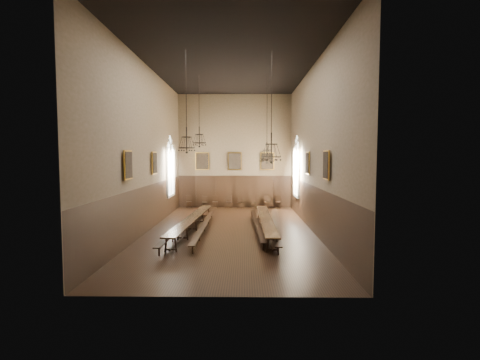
{
  "coord_description": "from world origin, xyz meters",
  "views": [
    {
      "loc": [
        0.78,
        -18.82,
        4.08
      ],
      "look_at": [
        0.52,
        1.5,
        2.69
      ],
      "focal_mm": 26.0,
      "sensor_mm": 36.0,
      "label": 1
    }
  ],
  "objects_px": {
    "bench_left_inner": "(204,226)",
    "bench_right_inner": "(257,225)",
    "chair_5": "(253,205)",
    "table_left": "(192,224)",
    "chair_3": "(229,204)",
    "bench_left_outer": "(183,226)",
    "chair_7": "(278,204)",
    "chandelier_back_right": "(267,153)",
    "chandelier_front_left": "(187,141)",
    "table_right": "(266,225)",
    "chandelier_front_right": "(271,150)",
    "chair_6": "(268,204)",
    "chandelier_back_left": "(199,138)",
    "chair_4": "(240,205)",
    "chair_0": "(189,204)",
    "chair_1": "(205,204)",
    "bench_right_outer": "(276,226)",
    "chair_2": "(215,204)"
  },
  "relations": [
    {
      "from": "bench_left_inner",
      "to": "chair_0",
      "type": "xyz_separation_m",
      "value": [
        -2.21,
        8.71,
        0.03
      ]
    },
    {
      "from": "chair_1",
      "to": "chandelier_front_left",
      "type": "xyz_separation_m",
      "value": [
        0.45,
        -11.02,
        4.54
      ]
    },
    {
      "from": "chair_5",
      "to": "chair_7",
      "type": "relative_size",
      "value": 0.87
    },
    {
      "from": "bench_right_inner",
      "to": "chair_3",
      "type": "relative_size",
      "value": 9.56
    },
    {
      "from": "chair_5",
      "to": "table_right",
      "type": "bearing_deg",
      "value": -85.33
    },
    {
      "from": "chair_6",
      "to": "chandelier_front_left",
      "type": "xyz_separation_m",
      "value": [
        -4.54,
        -10.99,
        4.52
      ]
    },
    {
      "from": "bench_left_inner",
      "to": "chair_5",
      "type": "bearing_deg",
      "value": 71.57
    },
    {
      "from": "bench_right_inner",
      "to": "chair_6",
      "type": "height_order",
      "value": "chair_6"
    },
    {
      "from": "chair_3",
      "to": "bench_right_outer",
      "type": "bearing_deg",
      "value": -53.55
    },
    {
      "from": "bench_right_inner",
      "to": "chandelier_front_right",
      "type": "bearing_deg",
      "value": -76.89
    },
    {
      "from": "chair_1",
      "to": "chair_4",
      "type": "height_order",
      "value": "chair_1"
    },
    {
      "from": "table_right",
      "to": "chandelier_back_left",
      "type": "height_order",
      "value": "chandelier_back_left"
    },
    {
      "from": "bench_left_outer",
      "to": "chair_2",
      "type": "bearing_deg",
      "value": 83.18
    },
    {
      "from": "table_left",
      "to": "bench_right_inner",
      "type": "height_order",
      "value": "table_left"
    },
    {
      "from": "chair_2",
      "to": "chair_4",
      "type": "bearing_deg",
      "value": -7.06
    },
    {
      "from": "bench_left_outer",
      "to": "chandelier_back_left",
      "type": "bearing_deg",
      "value": 77.55
    },
    {
      "from": "chair_4",
      "to": "chair_6",
      "type": "height_order",
      "value": "chair_6"
    },
    {
      "from": "chair_6",
      "to": "chandelier_front_left",
      "type": "height_order",
      "value": "chandelier_front_left"
    },
    {
      "from": "chair_1",
      "to": "chair_7",
      "type": "distance_m",
      "value": 5.83
    },
    {
      "from": "chair_0",
      "to": "bench_left_outer",
      "type": "bearing_deg",
      "value": -97.87
    },
    {
      "from": "bench_left_inner",
      "to": "chair_1",
      "type": "distance_m",
      "value": 8.73
    },
    {
      "from": "chair_5",
      "to": "chair_6",
      "type": "relative_size",
      "value": 0.86
    },
    {
      "from": "chair_2",
      "to": "chandelier_back_right",
      "type": "relative_size",
      "value": 0.19
    },
    {
      "from": "bench_left_inner",
      "to": "chair_1",
      "type": "bearing_deg",
      "value": 96.45
    },
    {
      "from": "table_right",
      "to": "chandelier_front_right",
      "type": "xyz_separation_m",
      "value": [
        0.1,
        -2.13,
        4.01
      ]
    },
    {
      "from": "chair_4",
      "to": "chandelier_front_right",
      "type": "distance_m",
      "value": 11.62
    },
    {
      "from": "table_right",
      "to": "bench_left_inner",
      "type": "distance_m",
      "value": 3.36
    },
    {
      "from": "chair_7",
      "to": "chandelier_back_right",
      "type": "xyz_separation_m",
      "value": [
        -1.3,
        -6.07,
        3.98
      ]
    },
    {
      "from": "bench_left_outer",
      "to": "chandelier_back_left",
      "type": "xyz_separation_m",
      "value": [
        0.6,
        2.7,
        4.91
      ]
    },
    {
      "from": "bench_left_outer",
      "to": "chair_1",
      "type": "relative_size",
      "value": 11.17
    },
    {
      "from": "bench_left_inner",
      "to": "bench_right_inner",
      "type": "bearing_deg",
      "value": 8.22
    },
    {
      "from": "bench_right_outer",
      "to": "chair_2",
      "type": "distance_m",
      "value": 9.45
    },
    {
      "from": "bench_left_outer",
      "to": "chair_7",
      "type": "xyz_separation_m",
      "value": [
        6.03,
        8.68,
        0.0
      ]
    },
    {
      "from": "table_left",
      "to": "bench_left_outer",
      "type": "xyz_separation_m",
      "value": [
        -0.49,
        -0.15,
        -0.08
      ]
    },
    {
      "from": "table_left",
      "to": "chair_3",
      "type": "relative_size",
      "value": 9.95
    },
    {
      "from": "table_right",
      "to": "bench_left_inner",
      "type": "xyz_separation_m",
      "value": [
        -3.36,
        -0.06,
        -0.09
      ]
    },
    {
      "from": "chandelier_back_left",
      "to": "bench_left_outer",
      "type": "bearing_deg",
      "value": -102.45
    },
    {
      "from": "chair_2",
      "to": "chair_6",
      "type": "xyz_separation_m",
      "value": [
        4.15,
        -0.06,
        0.01
      ]
    },
    {
      "from": "chair_7",
      "to": "chair_6",
      "type": "bearing_deg",
      "value": -163.19
    },
    {
      "from": "chair_0",
      "to": "chair_4",
      "type": "xyz_separation_m",
      "value": [
        4.03,
        -0.03,
        -0.04
      ]
    },
    {
      "from": "table_right",
      "to": "bench_right_outer",
      "type": "bearing_deg",
      "value": 10.06
    },
    {
      "from": "chandelier_front_right",
      "to": "chair_6",
      "type": "bearing_deg",
      "value": 87.03
    },
    {
      "from": "chair_5",
      "to": "chandelier_back_right",
      "type": "height_order",
      "value": "chandelier_back_right"
    },
    {
      "from": "table_left",
      "to": "chandelier_front_right",
      "type": "xyz_separation_m",
      "value": [
        4.15,
        -2.2,
        4.0
      ]
    },
    {
      "from": "table_right",
      "to": "chandelier_back_right",
      "type": "distance_m",
      "value": 4.67
    },
    {
      "from": "chair_0",
      "to": "chair_6",
      "type": "xyz_separation_m",
      "value": [
        6.22,
        -0.06,
        0.0
      ]
    },
    {
      "from": "table_left",
      "to": "bench_left_outer",
      "type": "relative_size",
      "value": 0.93
    },
    {
      "from": "table_right",
      "to": "chair_3",
      "type": "height_order",
      "value": "chair_3"
    },
    {
      "from": "chandelier_back_right",
      "to": "chandelier_front_left",
      "type": "xyz_separation_m",
      "value": [
        -4.08,
        -4.94,
        0.54
      ]
    },
    {
      "from": "chair_1",
      "to": "chair_3",
      "type": "bearing_deg",
      "value": -5.05
    }
  ]
}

